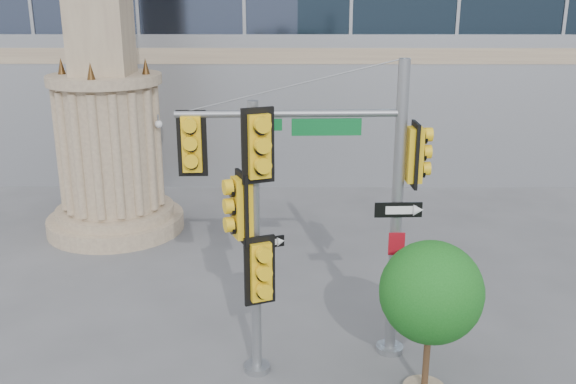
{
  "coord_description": "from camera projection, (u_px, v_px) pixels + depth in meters",
  "views": [
    {
      "loc": [
        -0.19,
        -10.89,
        7.49
      ],
      "look_at": [
        -0.28,
        2.0,
        3.48
      ],
      "focal_mm": 40.0,
      "sensor_mm": 36.0,
      "label": 1
    }
  ],
  "objects": [
    {
      "name": "street_tree",
      "position": [
        433.0,
        296.0,
        12.03
      ],
      "size": [
        2.0,
        1.95,
        3.12
      ],
      "color": "gray",
      "rests_on": "ground"
    },
    {
      "name": "monument",
      "position": [
        103.0,
        60.0,
        19.62
      ],
      "size": [
        4.4,
        4.4,
        16.6
      ],
      "color": "gray",
      "rests_on": "ground"
    },
    {
      "name": "main_signal_pole",
      "position": [
        342.0,
        180.0,
        12.84
      ],
      "size": [
        4.91,
        0.63,
        6.31
      ],
      "rotation": [
        0.0,
        0.0,
        0.04
      ],
      "color": "slate",
      "rests_on": "ground"
    },
    {
      "name": "secondary_signal_pole",
      "position": [
        254.0,
        223.0,
        12.2
      ],
      "size": [
        1.06,
        0.76,
        5.62
      ],
      "rotation": [
        0.0,
        0.0,
        0.39
      ],
      "color": "slate",
      "rests_on": "ground"
    }
  ]
}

